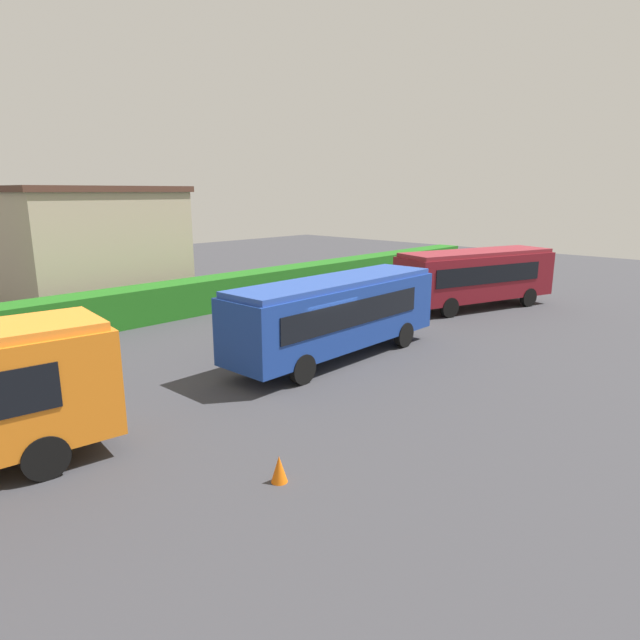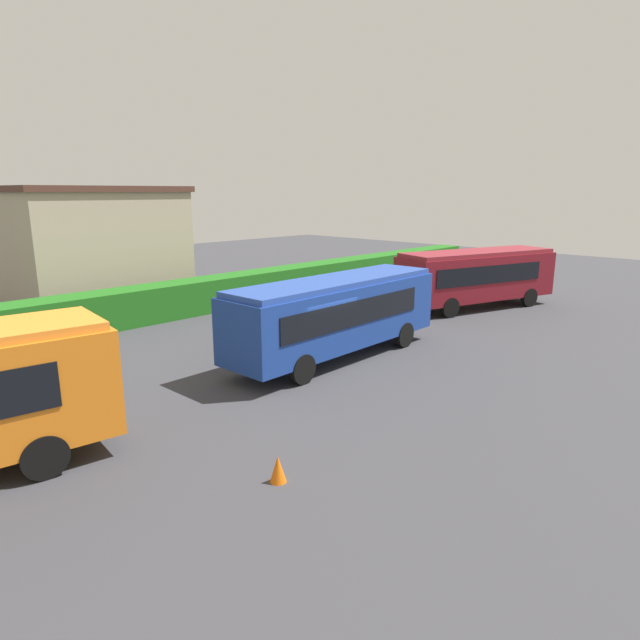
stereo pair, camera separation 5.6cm
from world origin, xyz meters
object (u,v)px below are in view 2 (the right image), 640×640
bus_blue (336,312)px  traffic_cone (278,469)px  person_center (447,283)px  bus_maroon (477,275)px

bus_blue → traffic_cone: 9.11m
bus_blue → traffic_cone: bus_blue is taller
person_center → bus_maroon: bearing=-40.9°
bus_maroon → bus_blue: bearing=-159.1°
bus_maroon → traffic_cone: (-19.14, -5.59, -1.46)m
bus_blue → traffic_cone: bearing=-146.8°
bus_blue → bus_maroon: bearing=1.8°
bus_blue → bus_maroon: 11.70m
bus_blue → traffic_cone: size_ratio=15.80×
bus_blue → person_center: 12.96m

